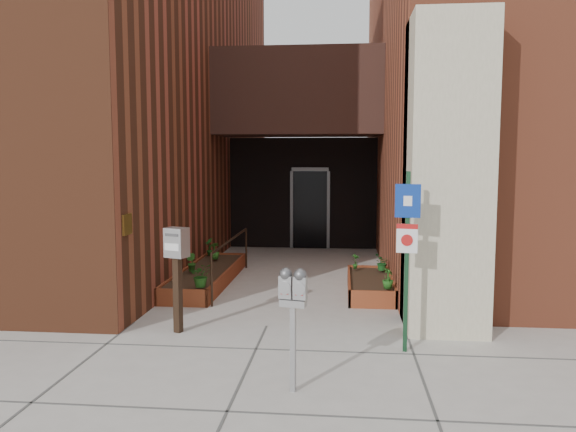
# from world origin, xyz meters

# --- Properties ---
(ground) EXTENTS (80.00, 80.00, 0.00)m
(ground) POSITION_xyz_m (0.00, 0.00, 0.00)
(ground) COLOR #9E9991
(ground) RESTS_ON ground
(architecture) EXTENTS (20.00, 14.60, 10.00)m
(architecture) POSITION_xyz_m (-0.18, 6.89, 4.98)
(architecture) COLOR brown
(architecture) RESTS_ON ground
(planter_left) EXTENTS (0.90, 3.60, 0.30)m
(planter_left) POSITION_xyz_m (-1.55, 2.70, 0.13)
(planter_left) COLOR maroon
(planter_left) RESTS_ON ground
(planter_right) EXTENTS (0.80, 2.20, 0.30)m
(planter_right) POSITION_xyz_m (1.60, 2.20, 0.13)
(planter_right) COLOR maroon
(planter_right) RESTS_ON ground
(handrail) EXTENTS (0.04, 3.34, 0.90)m
(handrail) POSITION_xyz_m (-1.05, 2.65, 0.75)
(handrail) COLOR black
(handrail) RESTS_ON ground
(parking_meter) EXTENTS (0.30, 0.17, 1.32)m
(parking_meter) POSITION_xyz_m (0.59, -2.26, 1.02)
(parking_meter) COLOR #969699
(parking_meter) RESTS_ON ground
(sign_post) EXTENTS (0.31, 0.10, 2.29)m
(sign_post) POSITION_xyz_m (1.90, -0.90, 1.41)
(sign_post) COLOR #13341D
(sign_post) RESTS_ON ground
(payment_dropbox) EXTENTS (0.35, 0.31, 1.49)m
(payment_dropbox) POSITION_xyz_m (-1.20, -0.40, 1.07)
(payment_dropbox) COLOR black
(payment_dropbox) RESTS_ON ground
(shrub_left_a) EXTENTS (0.48, 0.48, 0.40)m
(shrub_left_a) POSITION_xyz_m (-1.25, 1.10, 0.50)
(shrub_left_a) COLOR #1E4F16
(shrub_left_a) RESTS_ON planter_left
(shrub_left_b) EXTENTS (0.27, 0.27, 0.35)m
(shrub_left_b) POSITION_xyz_m (-1.77, 2.35, 0.47)
(shrub_left_b) COLOR #205217
(shrub_left_b) RESTS_ON planter_left
(shrub_left_c) EXTENTS (0.28, 0.28, 0.36)m
(shrub_left_c) POSITION_xyz_m (-1.62, 3.68, 0.48)
(shrub_left_c) COLOR #26631C
(shrub_left_c) RESTS_ON planter_left
(shrub_left_d) EXTENTS (0.29, 0.29, 0.39)m
(shrub_left_d) POSITION_xyz_m (-1.85, 4.13, 0.50)
(shrub_left_d) COLOR #175217
(shrub_left_d) RESTS_ON planter_left
(shrub_right_a) EXTENTS (0.25, 0.25, 0.34)m
(shrub_right_a) POSITION_xyz_m (1.85, 1.30, 0.47)
(shrub_right_a) COLOR #1F5518
(shrub_right_a) RESTS_ON planter_right
(shrub_right_b) EXTENTS (0.22, 0.22, 0.30)m
(shrub_right_b) POSITION_xyz_m (1.35, 2.91, 0.45)
(shrub_right_b) COLOR #1E5618
(shrub_right_b) RESTS_ON planter_right
(shrub_right_c) EXTENTS (0.36, 0.36, 0.31)m
(shrub_right_c) POSITION_xyz_m (1.85, 2.79, 0.46)
(shrub_right_c) COLOR #164E1A
(shrub_right_c) RESTS_ON planter_right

